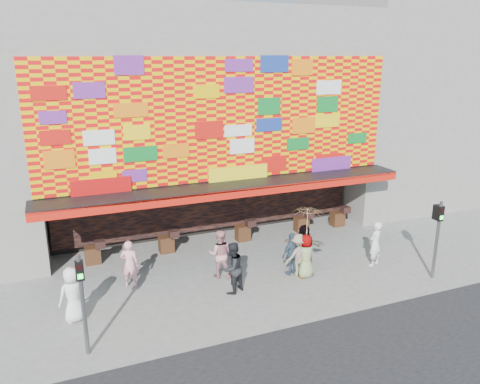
# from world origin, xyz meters

# --- Properties ---
(ground) EXTENTS (90.00, 90.00, 0.00)m
(ground) POSITION_xyz_m (0.00, 0.00, 0.00)
(ground) COLOR slate
(ground) RESTS_ON ground
(shop_building) EXTENTS (15.20, 9.40, 10.00)m
(shop_building) POSITION_xyz_m (0.00, 8.18, 5.23)
(shop_building) COLOR gray
(shop_building) RESTS_ON ground
(neighbor_right) EXTENTS (11.00, 8.00, 12.00)m
(neighbor_right) POSITION_xyz_m (13.00, 8.00, 6.00)
(neighbor_right) COLOR gray
(neighbor_right) RESTS_ON ground
(signal_left) EXTENTS (0.22, 0.20, 3.00)m
(signal_left) POSITION_xyz_m (-6.20, -1.50, 1.86)
(signal_left) COLOR #59595B
(signal_left) RESTS_ON ground
(signal_right) EXTENTS (0.22, 0.20, 3.00)m
(signal_right) POSITION_xyz_m (6.20, -1.50, 1.86)
(signal_right) COLOR #59595B
(signal_right) RESTS_ON ground
(ped_a) EXTENTS (1.02, 0.83, 1.80)m
(ped_a) POSITION_xyz_m (-6.42, 0.44, 0.90)
(ped_a) COLOR white
(ped_a) RESTS_ON ground
(ped_b) EXTENTS (0.76, 0.63, 1.77)m
(ped_b) POSITION_xyz_m (-4.42, 2.06, 0.88)
(ped_b) COLOR pink
(ped_b) RESTS_ON ground
(ped_c) EXTENTS (1.13, 1.05, 1.86)m
(ped_c) POSITION_xyz_m (-1.17, 0.28, 0.93)
(ped_c) COLOR black
(ped_c) RESTS_ON ground
(ped_d) EXTENTS (1.13, 0.73, 1.66)m
(ped_d) POSITION_xyz_m (1.60, 0.58, 0.83)
(ped_d) COLOR gray
(ped_d) RESTS_ON ground
(ped_e) EXTENTS (1.06, 0.67, 1.68)m
(ped_e) POSITION_xyz_m (1.43, 0.75, 0.84)
(ped_e) COLOR #364B5F
(ped_e) RESTS_ON ground
(ped_f) EXTENTS (1.60, 1.31, 1.72)m
(ped_f) POSITION_xyz_m (2.20, 1.23, 0.86)
(ped_f) COLOR gray
(ped_f) RESTS_ON ground
(ped_g) EXTENTS (0.87, 0.62, 1.68)m
(ped_g) POSITION_xyz_m (1.80, 0.35, 0.84)
(ped_g) COLOR gray
(ped_g) RESTS_ON ground
(ped_h) EXTENTS (0.78, 0.65, 1.81)m
(ped_h) POSITION_xyz_m (4.84, 0.24, 0.91)
(ped_h) COLOR silver
(ped_h) RESTS_ON ground
(ped_i) EXTENTS (1.10, 1.00, 1.86)m
(ped_i) POSITION_xyz_m (-1.16, 1.57, 0.93)
(ped_i) COLOR #CA8289
(ped_i) RESTS_ON ground
(parasol) EXTENTS (1.30, 1.32, 2.00)m
(parasol) POSITION_xyz_m (1.80, 0.35, 2.22)
(parasol) COLOR #FCD29F
(parasol) RESTS_ON ground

